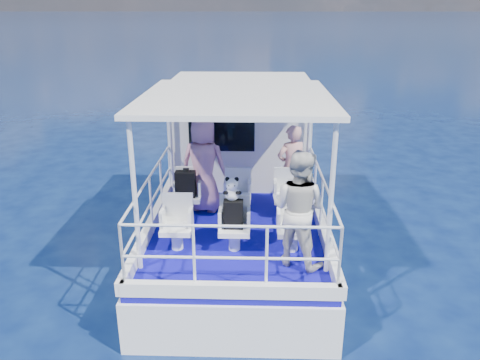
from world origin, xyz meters
The scene contains 20 objects.
ground centered at (0.00, 0.00, 0.00)m, with size 2000.00×2000.00×0.00m, color #08163E.
hull centered at (0.00, 1.00, 0.00)m, with size 3.00×7.00×1.60m, color white.
deck centered at (0.00, 1.00, 0.85)m, with size 2.90×6.90×0.10m, color #0E0879.
cabin centered at (0.00, 2.30, 2.00)m, with size 2.85×2.00×2.20m, color white.
canopy centered at (0.00, -0.20, 3.14)m, with size 3.00×3.20×0.08m, color white.
canopy_posts centered at (0.00, -0.25, 2.00)m, with size 2.77×2.97×2.20m.
railings centered at (0.00, -0.58, 1.40)m, with size 2.84×3.59×1.00m, color white, non-canonical shape.
seat_port_fwd centered at (-0.90, 0.20, 1.09)m, with size 0.48×0.46×0.38m, color white.
seat_center_fwd centered at (0.00, 0.20, 1.09)m, with size 0.48×0.46×0.38m, color white.
seat_stbd_fwd centered at (0.90, 0.20, 1.09)m, with size 0.48×0.46×0.38m, color white.
seat_port_aft centered at (-0.90, -1.10, 1.09)m, with size 0.48×0.46×0.38m, color white.
seat_center_aft centered at (0.00, -1.10, 1.09)m, with size 0.48×0.46×0.38m, color white.
seat_stbd_aft centered at (0.90, -1.10, 1.09)m, with size 0.48×0.46×0.38m, color white.
passenger_port_fwd centered at (-0.62, 0.44, 1.79)m, with size 0.66×0.47×1.77m, color #C47F9B.
passenger_stbd_fwd centered at (0.98, 0.62, 1.70)m, with size 0.58×0.38×1.59m, color pink.
passenger_stbd_aft centered at (0.93, -1.47, 1.77)m, with size 0.85×0.66×1.74m, color silver.
backpack_port centered at (-0.93, 0.15, 1.51)m, with size 0.36×0.20×0.47m, color black.
backpack_center centered at (-0.01, -1.11, 1.50)m, with size 0.30×0.17×0.45m, color black.
compact_camera centered at (-0.91, 0.16, 1.78)m, with size 0.10×0.06×0.06m, color black.
panda centered at (-0.03, -1.08, 1.91)m, with size 0.24×0.20×0.36m, color white, non-canonical shape.
Camera 1 is at (0.29, -7.63, 4.45)m, focal length 35.00 mm.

